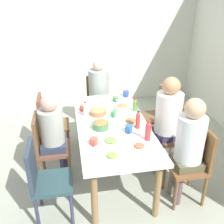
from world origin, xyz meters
TOP-DOWN VIEW (x-y plane):
  - ground_plane at (0.00, 0.00)m, footprint 5.84×5.84m
  - wall_left at (-2.49, 0.00)m, footprint 0.12×4.58m
  - dining_table at (0.00, 0.00)m, footprint 1.84×0.85m
  - chair_0 at (0.61, 0.81)m, footprint 0.40×0.40m
  - person_0 at (0.61, 0.72)m, footprint 0.30×0.30m
  - chair_1 at (-1.30, 0.00)m, footprint 0.40×0.40m
  - person_1 at (-1.21, 0.00)m, footprint 0.33×0.33m
  - chair_2 at (0.00, -0.81)m, footprint 0.40×0.40m
  - person_2 at (0.00, -0.71)m, footprint 0.30×0.30m
  - chair_3 at (-0.61, -0.81)m, footprint 0.40×0.40m
  - chair_4 at (0.00, 0.81)m, footprint 0.40×0.40m
  - person_4 at (-0.00, 0.72)m, footprint 0.33×0.33m
  - chair_5 at (-0.61, 0.81)m, footprint 0.40×0.40m
  - chair_6 at (0.61, -0.81)m, footprint 0.40×0.40m
  - plate_0 at (0.43, -0.09)m, footprint 0.25×0.25m
  - plate_1 at (0.58, 0.18)m, footprint 0.20×0.20m
  - plate_2 at (0.70, -0.13)m, footprint 0.20×0.20m
  - plate_3 at (0.02, 0.23)m, footprint 0.24×0.24m
  - bowl_0 at (0.11, -0.16)m, footprint 0.19×0.19m
  - bowl_1 at (-0.26, -0.14)m, footprint 0.22×0.22m
  - bowl_2 at (-0.34, 0.21)m, footprint 0.19×0.19m
  - cup_0 at (0.26, 0.15)m, footprint 0.12×0.08m
  - cup_1 at (-0.42, -0.33)m, footprint 0.12×0.08m
  - cup_2 at (-0.17, 0.05)m, footprint 0.11×0.07m
  - cup_3 at (0.44, -0.27)m, footprint 0.12×0.09m
  - cup_4 at (-0.80, 0.36)m, footprint 0.12×0.09m
  - cup_5 at (-0.65, 0.17)m, footprint 0.11×0.08m
  - bottle_0 at (0.45, 0.31)m, footprint 0.06×0.06m
  - bottle_1 at (-0.29, 0.37)m, footprint 0.06×0.06m
  - bottle_2 at (0.18, 0.28)m, footprint 0.05×0.05m
  - bottle_3 at (-0.24, -0.30)m, footprint 0.06×0.06m

SIDE VIEW (x-z plane):
  - ground_plane at x=0.00m, z-range 0.00..0.00m
  - chair_0 at x=0.61m, z-range 0.06..0.96m
  - chair_1 at x=-1.30m, z-range 0.06..0.96m
  - chair_2 at x=0.00m, z-range 0.06..0.96m
  - chair_3 at x=-0.61m, z-range 0.06..0.96m
  - chair_4 at x=0.00m, z-range 0.06..0.96m
  - chair_5 at x=-0.61m, z-range 0.06..0.96m
  - chair_6 at x=0.61m, z-range 0.06..0.96m
  - dining_table at x=0.00m, z-range 0.28..1.02m
  - person_2 at x=0.00m, z-range 0.11..1.27m
  - person_1 at x=-1.21m, z-range 0.13..1.35m
  - plate_2 at x=0.70m, z-range 0.73..0.77m
  - plate_3 at x=0.02m, z-range 0.73..0.77m
  - plate_0 at x=0.43m, z-range 0.73..0.77m
  - plate_1 at x=0.58m, z-range 0.73..0.77m
  - person_0 at x=0.61m, z-range 0.13..1.39m
  - cup_5 at x=-0.65m, z-range 0.74..0.81m
  - person_4 at x=0.00m, z-range 0.13..1.41m
  - cup_2 at x=-0.17m, z-range 0.74..0.81m
  - cup_3 at x=0.44m, z-range 0.74..0.81m
  - cup_1 at x=-0.42m, z-range 0.74..0.81m
  - bowl_2 at x=-0.34m, z-range 0.74..0.82m
  - bowl_1 at x=-0.26m, z-range 0.74..0.82m
  - cup_0 at x=0.26m, z-range 0.74..0.83m
  - cup_4 at x=-0.80m, z-range 0.74..0.83m
  - bowl_0 at x=0.11m, z-range 0.74..0.83m
  - bottle_1 at x=-0.29m, z-range 0.73..0.91m
  - bottle_3 at x=-0.24m, z-range 0.73..0.93m
  - bottle_2 at x=0.18m, z-range 0.73..0.95m
  - bottle_0 at x=0.45m, z-range 0.73..0.96m
  - wall_left at x=-2.49m, z-range 0.00..2.60m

